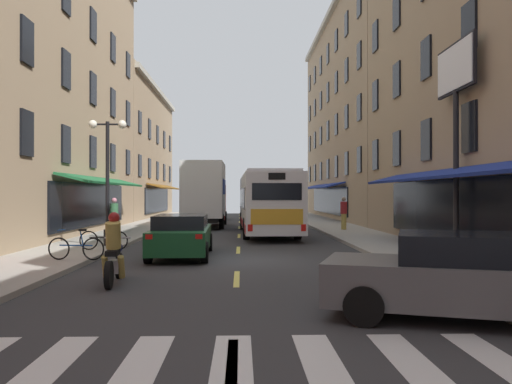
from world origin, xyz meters
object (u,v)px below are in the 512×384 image
Objects in this scene: sedan_near at (468,276)px; pedestrian_near at (114,216)px; transit_bus at (267,202)px; motorcycle_rider at (114,253)px; bicycle_mid at (76,248)px; billboard_sign at (456,93)px; pedestrian_mid at (344,213)px; street_lamp_twin at (107,176)px; box_truck at (205,195)px; sedan_far at (214,211)px; bicycle_near at (104,239)px; sedan_mid at (182,235)px.

sedan_near is 2.73× the size of pedestrian_near.
sedan_near is at bearing -82.69° from transit_bus.
bicycle_mid is (-1.91, 3.28, -0.21)m from motorcycle_rider.
transit_bus is 5.59× the size of motorcycle_rider.
pedestrian_mid is (-1.31, 11.70, -4.27)m from billboard_sign.
pedestrian_mid is at bearing 38.66° from street_lamp_twin.
box_truck is 1.56× the size of sedan_near.
pedestrian_mid is (8.57, 16.15, 0.35)m from motorcycle_rider.
billboard_sign reaches higher than street_lamp_twin.
transit_bus is 2.39× the size of sedan_near.
sedan_near is (5.97, -24.23, -1.32)m from box_truck.
transit_bus is at bearing -77.12° from sedan_far.
box_truck is at bearing 103.84° from sedan_near.
sedan_near reaches higher than bicycle_near.
sedan_far is at bearing -148.34° from pedestrian_near.
transit_bus is 13.18m from bicycle_mid.
pedestrian_near is (-9.38, 14.74, 0.36)m from sedan_near.
sedan_near is 2.72× the size of pedestrian_mid.
sedan_mid is 2.93m from bicycle_near.
street_lamp_twin reaches higher than sedan_near.
bicycle_near is at bearing -79.83° from street_lamp_twin.
billboard_sign is 12.66m from street_lamp_twin.
motorcycle_rider is at bearing -73.08° from bicycle_near.
transit_bus is 2.45× the size of street_lamp_twin.
pedestrian_near is (-2.73, 11.09, 0.38)m from motorcycle_rider.
billboard_sign is 14.87m from pedestrian_near.
pedestrian_near is at bearing 122.46° from sedan_near.
sedan_near is (2.37, -18.52, -0.94)m from transit_bus.
billboard_sign is at bearing -60.30° from box_truck.
motorcycle_rider is at bearing 55.74° from pedestrian_near.
box_truck is 13.30m from street_lamp_twin.
sedan_mid is 13.38m from pedestrian_mid.
street_lamp_twin is at bearing -97.16° from sedan_far.
billboard_sign is at bearing -4.49° from sedan_mid.
street_lamp_twin is (-8.76, 11.25, 2.05)m from sedan_near.
sedan_mid is at bearing -38.58° from street_lamp_twin.
sedan_mid is at bearing 33.09° from bicycle_mid.
bicycle_near is 5.18m from pedestrian_near.
pedestrian_mid is (7.61, 11.00, 0.35)m from sedan_mid.
transit_bus reaches higher than pedestrian_mid.
transit_bus is at bearing 160.23° from pedestrian_near.
motorcycle_rider is 1.21× the size of bicycle_near.
sedan_mid is at bearing 73.75° from pedestrian_near.
sedan_far is 16.19m from pedestrian_mid.
sedan_far is 2.70× the size of bicycle_mid.
billboard_sign is 9.87m from sedan_near.
billboard_sign is 1.41× the size of sedan_near.
bicycle_near is at bearing -124.60° from transit_bus.
transit_bus is at bearing 151.83° from pedestrian_mid.
pedestrian_mid is at bearing 156.02° from pedestrian_near.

